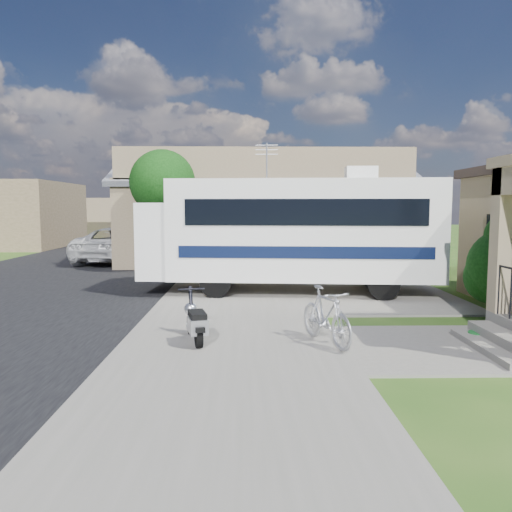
{
  "coord_description": "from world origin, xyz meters",
  "views": [
    {
      "loc": [
        -0.73,
        -9.5,
        2.48
      ],
      "look_at": [
        -0.5,
        2.5,
        1.3
      ],
      "focal_mm": 35.0,
      "sensor_mm": 36.0,
      "label": 1
    }
  ],
  "objects_px": {
    "bicycle": "(326,319)",
    "van": "(149,234)",
    "pickup_truck": "(123,245)",
    "motorhome": "(292,230)",
    "garden_hose": "(478,337)",
    "shrub": "(509,263)",
    "scooter": "(195,322)"
  },
  "relations": [
    {
      "from": "bicycle",
      "to": "van",
      "type": "xyz_separation_m",
      "value": [
        -7.03,
        20.33,
        0.42
      ]
    },
    {
      "from": "pickup_truck",
      "to": "bicycle",
      "type": "bearing_deg",
      "value": 127.45
    },
    {
      "from": "pickup_truck",
      "to": "van",
      "type": "relative_size",
      "value": 0.89
    },
    {
      "from": "motorhome",
      "to": "pickup_truck",
      "type": "relative_size",
      "value": 1.48
    },
    {
      "from": "motorhome",
      "to": "pickup_truck",
      "type": "xyz_separation_m",
      "value": [
        -6.88,
        8.27,
        -1.03
      ]
    },
    {
      "from": "pickup_truck",
      "to": "van",
      "type": "xyz_separation_m",
      "value": [
        -0.07,
        6.45,
        0.13
      ]
    },
    {
      "from": "van",
      "to": "garden_hose",
      "type": "bearing_deg",
      "value": -54.88
    },
    {
      "from": "motorhome",
      "to": "van",
      "type": "bearing_deg",
      "value": 120.35
    },
    {
      "from": "van",
      "to": "garden_hose",
      "type": "height_order",
      "value": "van"
    },
    {
      "from": "garden_hose",
      "to": "pickup_truck",
      "type": "bearing_deg",
      "value": 125.9
    },
    {
      "from": "shrub",
      "to": "garden_hose",
      "type": "distance_m",
      "value": 2.94
    },
    {
      "from": "bicycle",
      "to": "van",
      "type": "height_order",
      "value": "van"
    },
    {
      "from": "shrub",
      "to": "motorhome",
      "type": "bearing_deg",
      "value": 145.6
    },
    {
      "from": "shrub",
      "to": "bicycle",
      "type": "xyz_separation_m",
      "value": [
        -4.53,
        -2.44,
        -0.7
      ]
    },
    {
      "from": "bicycle",
      "to": "van",
      "type": "relative_size",
      "value": 0.26
    },
    {
      "from": "scooter",
      "to": "pickup_truck",
      "type": "relative_size",
      "value": 0.24
    },
    {
      "from": "bicycle",
      "to": "pickup_truck",
      "type": "xyz_separation_m",
      "value": [
        -6.96,
        13.88,
        0.29
      ]
    },
    {
      "from": "pickup_truck",
      "to": "van",
      "type": "height_order",
      "value": "van"
    },
    {
      "from": "garden_hose",
      "to": "shrub",
      "type": "bearing_deg",
      "value": 52.3
    },
    {
      "from": "bicycle",
      "to": "pickup_truck",
      "type": "bearing_deg",
      "value": 95.84
    },
    {
      "from": "pickup_truck",
      "to": "garden_hose",
      "type": "xyz_separation_m",
      "value": [
        9.83,
        -13.58,
        -0.71
      ]
    },
    {
      "from": "motorhome",
      "to": "garden_hose",
      "type": "height_order",
      "value": "motorhome"
    },
    {
      "from": "shrub",
      "to": "pickup_truck",
      "type": "xyz_separation_m",
      "value": [
        -11.49,
        11.43,
        -0.42
      ]
    },
    {
      "from": "pickup_truck",
      "to": "garden_hose",
      "type": "bearing_deg",
      "value": 136.7
    },
    {
      "from": "motorhome",
      "to": "garden_hose",
      "type": "xyz_separation_m",
      "value": [
        2.95,
        -5.31,
        -1.74
      ]
    },
    {
      "from": "scooter",
      "to": "van",
      "type": "distance_m",
      "value": 20.72
    },
    {
      "from": "scooter",
      "to": "garden_hose",
      "type": "relative_size",
      "value": 4.03
    },
    {
      "from": "bicycle",
      "to": "garden_hose",
      "type": "xyz_separation_m",
      "value": [
        2.87,
        0.29,
        -0.43
      ]
    },
    {
      "from": "scooter",
      "to": "garden_hose",
      "type": "height_order",
      "value": "scooter"
    },
    {
      "from": "shrub",
      "to": "bicycle",
      "type": "distance_m",
      "value": 5.2
    },
    {
      "from": "motorhome",
      "to": "shrub",
      "type": "bearing_deg",
      "value": -29.32
    },
    {
      "from": "motorhome",
      "to": "shrub",
      "type": "distance_m",
      "value": 5.63
    }
  ]
}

